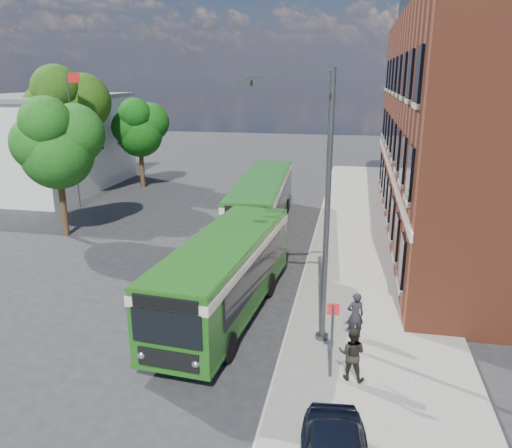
# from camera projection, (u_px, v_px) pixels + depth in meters

# --- Properties ---
(ground) EXTENTS (120.00, 120.00, 0.00)m
(ground) POSITION_uv_depth(u_px,v_px,m) (195.00, 304.00, 19.92)
(ground) COLOR #262629
(ground) RESTS_ON ground
(pavement) EXTENTS (6.00, 48.00, 0.15)m
(pavement) POSITION_uv_depth(u_px,v_px,m) (370.00, 248.00, 26.10)
(pavement) COLOR gray
(pavement) RESTS_ON ground
(kerb_line) EXTENTS (0.12, 48.00, 0.01)m
(kerb_line) POSITION_uv_depth(u_px,v_px,m) (312.00, 246.00, 26.69)
(kerb_line) COLOR beige
(kerb_line) RESTS_ON ground
(brick_office) EXTENTS (12.10, 26.00, 14.20)m
(brick_office) POSITION_uv_depth(u_px,v_px,m) (511.00, 110.00, 26.56)
(brick_office) COLOR brown
(brick_office) RESTS_ON ground
(white_building) EXTENTS (9.40, 13.40, 7.30)m
(white_building) POSITION_uv_depth(u_px,v_px,m) (45.00, 143.00, 39.16)
(white_building) COLOR silver
(white_building) RESTS_ON ground
(flagpole) EXTENTS (0.95, 0.10, 9.00)m
(flagpole) POSITION_uv_depth(u_px,v_px,m) (74.00, 135.00, 33.05)
(flagpole) COLOR #3D3F42
(flagpole) RESTS_ON ground
(street_lamp) EXTENTS (2.96, 2.38, 9.00)m
(street_lamp) POSITION_uv_depth(u_px,v_px,m) (316.00, 206.00, 15.76)
(street_lamp) COLOR #3D3F42
(street_lamp) RESTS_ON ground
(bus_stop_sign) EXTENTS (0.35, 0.08, 2.52)m
(bus_stop_sign) POSITION_uv_depth(u_px,v_px,m) (332.00, 336.00, 14.49)
(bus_stop_sign) COLOR #3D3F42
(bus_stop_sign) RESTS_ON ground
(bus_front) EXTENTS (3.38, 10.01, 3.02)m
(bus_front) POSITION_uv_depth(u_px,v_px,m) (225.00, 270.00, 18.51)
(bus_front) COLOR #1F5917
(bus_front) RESTS_ON ground
(bus_rear) EXTENTS (3.26, 12.52, 3.02)m
(bus_rear) POSITION_uv_depth(u_px,v_px,m) (262.00, 198.00, 29.37)
(bus_rear) COLOR #1E5C1C
(bus_rear) RESTS_ON ground
(pedestrian_a) EXTENTS (0.69, 0.55, 1.64)m
(pedestrian_a) POSITION_uv_depth(u_px,v_px,m) (355.00, 315.00, 16.89)
(pedestrian_a) COLOR black
(pedestrian_a) RESTS_ON pavement
(pedestrian_b) EXTENTS (0.90, 0.75, 1.66)m
(pedestrian_b) POSITION_uv_depth(u_px,v_px,m) (352.00, 353.00, 14.54)
(pedestrian_b) COLOR black
(pedestrian_b) RESTS_ON pavement
(tree_left) EXTENTS (4.60, 4.38, 7.77)m
(tree_left) POSITION_uv_depth(u_px,v_px,m) (57.00, 142.00, 26.91)
(tree_left) COLOR #3C2815
(tree_left) RESTS_ON ground
(tree_mid) EXTENTS (5.63, 5.35, 9.50)m
(tree_mid) POSITION_uv_depth(u_px,v_px,m) (66.00, 109.00, 35.16)
(tree_mid) COLOR #3C2815
(tree_mid) RESTS_ON ground
(tree_right) EXTENTS (4.22, 4.01, 7.12)m
(tree_right) POSITION_uv_depth(u_px,v_px,m) (140.00, 127.00, 39.17)
(tree_right) COLOR #3C2815
(tree_right) RESTS_ON ground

